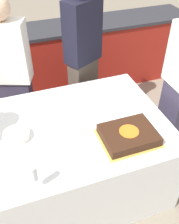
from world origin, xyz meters
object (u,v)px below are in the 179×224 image
Objects in this scene: person_standing_back at (12,77)px; plate_stack at (16,136)px; wine_glass at (34,174)px; person_cutting_cake at (83,59)px; cake at (129,135)px.

plate_stack is at bearing 105.53° from person_standing_back.
person_cutting_cake is (0.74, 1.26, -0.01)m from wine_glass.
person_cutting_cake reaches higher than cake.
person_cutting_cake is at bearing 59.74° from wine_glass.
cake is at bearing 61.78° from person_cutting_cake.
person_standing_back reaches higher than cake.
person_cutting_cake is (0.80, 0.78, 0.10)m from plate_stack.
person_cutting_cake is at bearing -159.15° from person_standing_back.
plate_stack is 1.12m from person_cutting_cake.
cake is 1.29m from person_standing_back.
person_cutting_cake is at bearing 90.00° from cake.
person_standing_back is at bearing 84.68° from plate_stack.
cake is 0.28× the size of person_standing_back.
person_cutting_cake reaches higher than person_standing_back.
wine_glass is (0.06, -0.49, 0.11)m from plate_stack.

